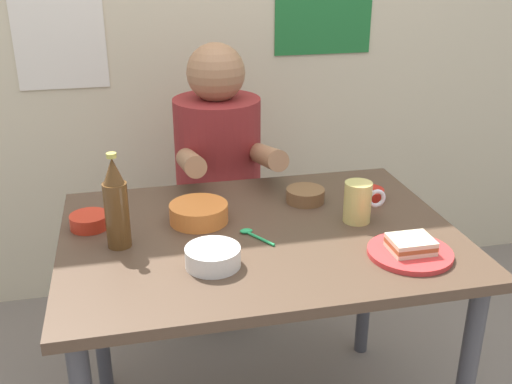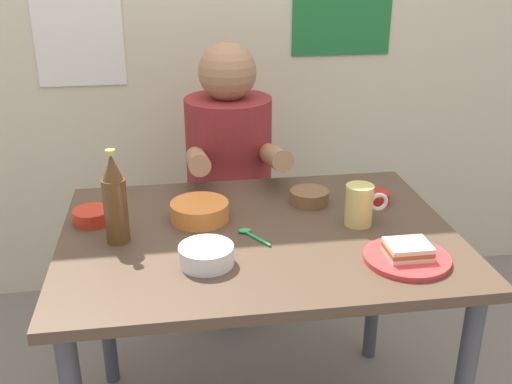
% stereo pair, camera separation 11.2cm
% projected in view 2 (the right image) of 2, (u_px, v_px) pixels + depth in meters
% --- Properties ---
extents(dining_table, '(1.10, 0.80, 0.74)m').
position_uv_depth(dining_table, '(259.00, 261.00, 1.72)').
color(dining_table, '#4C3828').
rests_on(dining_table, ground).
extents(stool, '(0.34, 0.34, 0.45)m').
position_uv_depth(stool, '(231.00, 250.00, 2.40)').
color(stool, '#4C4C51').
rests_on(stool, ground).
extents(person_seated, '(0.33, 0.56, 0.72)m').
position_uv_depth(person_seated, '(229.00, 153.00, 2.23)').
color(person_seated, maroon).
rests_on(person_seated, stool).
extents(plate_orange, '(0.22, 0.22, 0.01)m').
position_uv_depth(plate_orange, '(407.00, 258.00, 1.53)').
color(plate_orange, red).
rests_on(plate_orange, dining_table).
extents(sandwich, '(0.11, 0.09, 0.04)m').
position_uv_depth(sandwich, '(408.00, 249.00, 1.52)').
color(sandwich, beige).
rests_on(sandwich, plate_orange).
extents(beer_mug, '(0.13, 0.08, 0.12)m').
position_uv_depth(beer_mug, '(360.00, 205.00, 1.70)').
color(beer_mug, '#D1BC66').
rests_on(beer_mug, dining_table).
extents(beer_bottle, '(0.06, 0.06, 0.26)m').
position_uv_depth(beer_bottle, '(115.00, 201.00, 1.58)').
color(beer_bottle, '#593819').
rests_on(beer_bottle, dining_table).
extents(soup_bowl_orange, '(0.17, 0.17, 0.05)m').
position_uv_depth(soup_bowl_orange, '(200.00, 210.00, 1.74)').
color(soup_bowl_orange, orange).
rests_on(soup_bowl_orange, dining_table).
extents(condiment_bowl_brown, '(0.12, 0.12, 0.04)m').
position_uv_depth(condiment_bowl_brown, '(309.00, 196.00, 1.86)').
color(condiment_bowl_brown, brown).
rests_on(condiment_bowl_brown, dining_table).
extents(sauce_bowl_chili, '(0.11, 0.11, 0.04)m').
position_uv_depth(sauce_bowl_chili, '(92.00, 215.00, 1.73)').
color(sauce_bowl_chili, red).
rests_on(sauce_bowl_chili, dining_table).
extents(rice_bowl_white, '(0.14, 0.14, 0.05)m').
position_uv_depth(rice_bowl_white, '(206.00, 254.00, 1.50)').
color(rice_bowl_white, silver).
rests_on(rice_bowl_white, dining_table).
extents(sambal_bowl_red, '(0.10, 0.10, 0.03)m').
position_uv_depth(sambal_bowl_red, '(374.00, 197.00, 1.86)').
color(sambal_bowl_red, '#B21E14').
rests_on(sambal_bowl_red, dining_table).
extents(spoon, '(0.08, 0.11, 0.01)m').
position_uv_depth(spoon, '(250.00, 234.00, 1.66)').
color(spoon, '#26A559').
rests_on(spoon, dining_table).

